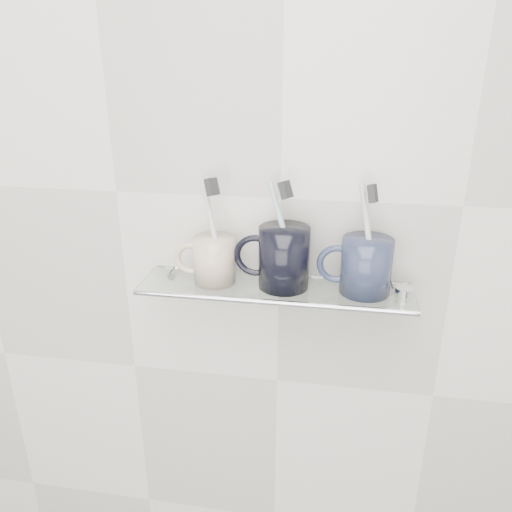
% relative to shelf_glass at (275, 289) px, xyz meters
% --- Properties ---
extents(wall_back, '(2.50, 0.00, 2.50)m').
position_rel_shelf_glass_xyz_m(wall_back, '(0.00, 0.06, 0.15)').
color(wall_back, beige).
rests_on(wall_back, ground).
extents(shelf_glass, '(0.50, 0.12, 0.01)m').
position_rel_shelf_glass_xyz_m(shelf_glass, '(0.00, 0.00, 0.00)').
color(shelf_glass, silver).
rests_on(shelf_glass, wall_back).
extents(shelf_rail, '(0.50, 0.01, 0.01)m').
position_rel_shelf_glass_xyz_m(shelf_rail, '(0.00, -0.06, 0.00)').
color(shelf_rail, silver).
rests_on(shelf_rail, shelf_glass).
extents(bracket_left, '(0.02, 0.03, 0.02)m').
position_rel_shelf_glass_xyz_m(bracket_left, '(-0.21, 0.05, -0.01)').
color(bracket_left, silver).
rests_on(bracket_left, wall_back).
extents(bracket_right, '(0.02, 0.03, 0.02)m').
position_rel_shelf_glass_xyz_m(bracket_right, '(0.21, 0.05, -0.01)').
color(bracket_right, silver).
rests_on(bracket_right, wall_back).
extents(mug_left, '(0.09, 0.09, 0.09)m').
position_rel_shelf_glass_xyz_m(mug_left, '(-0.11, 0.00, 0.05)').
color(mug_left, beige).
rests_on(mug_left, shelf_glass).
extents(mug_left_handle, '(0.06, 0.01, 0.06)m').
position_rel_shelf_glass_xyz_m(mug_left_handle, '(-0.16, 0.00, 0.05)').
color(mug_left_handle, beige).
rests_on(mug_left_handle, mug_left).
extents(toothbrush_left, '(0.06, 0.06, 0.18)m').
position_rel_shelf_glass_xyz_m(toothbrush_left, '(-0.11, 0.00, 0.10)').
color(toothbrush_left, beige).
rests_on(toothbrush_left, mug_left).
extents(bristles_left, '(0.03, 0.03, 0.03)m').
position_rel_shelf_glass_xyz_m(bristles_left, '(-0.11, 0.00, 0.19)').
color(bristles_left, '#242526').
rests_on(bristles_left, toothbrush_left).
extents(mug_center, '(0.11, 0.11, 0.11)m').
position_rel_shelf_glass_xyz_m(mug_center, '(0.01, 0.00, 0.06)').
color(mug_center, black).
rests_on(mug_center, shelf_glass).
extents(mug_center_handle, '(0.08, 0.01, 0.08)m').
position_rel_shelf_glass_xyz_m(mug_center_handle, '(-0.04, 0.00, 0.06)').
color(mug_center_handle, black).
rests_on(mug_center_handle, mug_center).
extents(toothbrush_center, '(0.07, 0.05, 0.18)m').
position_rel_shelf_glass_xyz_m(toothbrush_center, '(0.01, 0.00, 0.10)').
color(toothbrush_center, '#9CB4C0').
rests_on(toothbrush_center, mug_center).
extents(bristles_center, '(0.03, 0.03, 0.03)m').
position_rel_shelf_glass_xyz_m(bristles_center, '(0.01, 0.00, 0.19)').
color(bristles_center, '#242526').
rests_on(bristles_center, toothbrush_center).
extents(mug_right, '(0.10, 0.10, 0.10)m').
position_rel_shelf_glass_xyz_m(mug_right, '(0.16, 0.00, 0.05)').
color(mug_right, '#191F33').
rests_on(mug_right, shelf_glass).
extents(mug_right_handle, '(0.07, 0.01, 0.07)m').
position_rel_shelf_glass_xyz_m(mug_right_handle, '(0.11, 0.00, 0.05)').
color(mug_right_handle, '#191F33').
rests_on(mug_right_handle, mug_right).
extents(toothbrush_right, '(0.05, 0.05, 0.19)m').
position_rel_shelf_glass_xyz_m(toothbrush_right, '(0.16, 0.00, 0.10)').
color(toothbrush_right, beige).
rests_on(toothbrush_right, mug_right).
extents(bristles_right, '(0.02, 0.03, 0.03)m').
position_rel_shelf_glass_xyz_m(bristles_right, '(0.16, 0.00, 0.19)').
color(bristles_right, '#242526').
rests_on(bristles_right, toothbrush_right).
extents(chrome_cap, '(0.03, 0.03, 0.01)m').
position_rel_shelf_glass_xyz_m(chrome_cap, '(0.23, 0.00, 0.01)').
color(chrome_cap, silver).
rests_on(chrome_cap, shelf_glass).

